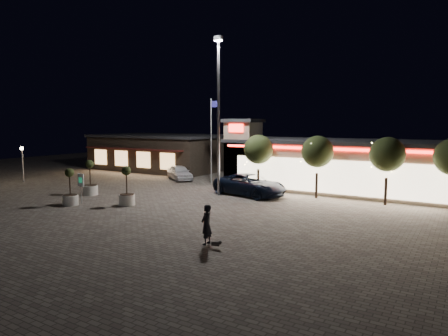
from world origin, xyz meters
The scene contains 17 objects.
ground centered at (0.00, 0.00, 0.00)m, with size 90.00×90.00×0.00m, color #6F655A.
retail_building centered at (9.51, 15.82, 2.21)m, with size 20.40×8.40×6.10m.
restaurant_building centered at (-14.00, 19.97, 2.16)m, with size 16.40×11.00×4.30m.
floodlight_pole centered at (2.00, 8.00, 7.02)m, with size 0.60×0.40×12.38m.
flagpole centered at (-1.90, 13.00, 4.74)m, with size 0.95×0.10×8.00m.
lamp_post_west centered at (-18.00, 4.00, 2.46)m, with size 0.36×0.36×3.48m.
string_tree_a centered at (4.00, 11.00, 3.56)m, with size 2.42×2.42×4.79m.
string_tree_b centered at (9.00, 11.00, 3.56)m, with size 2.42×2.42×4.79m.
string_tree_c centered at (14.00, 11.00, 3.56)m, with size 2.42×2.42×4.79m.
pickup_truck centered at (4.11, 9.31, 0.85)m, with size 2.83×6.13×1.70m, color black.
white_sedan centered at (-6.09, 13.35, 0.75)m, with size 1.76×4.38×1.49m, color white.
pedestrian centered at (8.44, -3.20, 0.96)m, with size 0.70×0.46×1.92m, color black.
dog centered at (9.22, -3.50, 0.26)m, with size 0.49×0.27×0.26m.
planter_left centered at (-6.83, 2.76, 0.87)m, with size 1.15×1.15×2.82m.
planter_mid centered at (-4.79, -0.70, 0.81)m, with size 1.07×1.07×2.62m.
planter_right centered at (-1.41, 1.38, 0.86)m, with size 1.13×1.13×2.77m.
valet_sign centered at (-4.65, 0.13, 1.51)m, with size 0.71×0.15×2.15m.
Camera 1 is at (18.83, -18.47, 5.74)m, focal length 32.00 mm.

